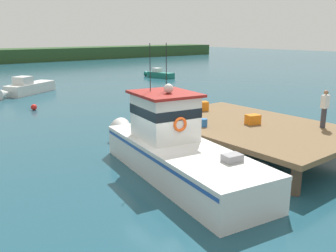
{
  "coord_description": "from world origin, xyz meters",
  "views": [
    {
      "loc": [
        -7.93,
        -10.1,
        5.13
      ],
      "look_at": [
        1.2,
        1.34,
        1.4
      ],
      "focal_mm": 38.74,
      "sensor_mm": 36.0,
      "label": 1
    }
  ],
  "objects_px": {
    "bait_bucket": "(204,123)",
    "moored_boat_far_left": "(159,74)",
    "main_fishing_boat": "(173,147)",
    "mooring_buoy_outer": "(134,93)",
    "crate_single_far": "(202,106)",
    "moored_boat_off_the_point": "(27,88)",
    "deckhand_by_the_boat": "(324,108)",
    "mooring_buoy_channel_marker": "(34,107)",
    "crate_stack_mid_dock": "(253,119)",
    "mooring_buoy_spare_mooring": "(30,83)"
  },
  "relations": [
    {
      "from": "moored_boat_far_left",
      "to": "mooring_buoy_outer",
      "type": "height_order",
      "value": "moored_boat_far_left"
    },
    {
      "from": "crate_single_far",
      "to": "moored_boat_off_the_point",
      "type": "bearing_deg",
      "value": 99.24
    },
    {
      "from": "crate_single_far",
      "to": "deckhand_by_the_boat",
      "type": "distance_m",
      "value": 6.09
    },
    {
      "from": "bait_bucket",
      "to": "moored_boat_far_left",
      "type": "height_order",
      "value": "bait_bucket"
    },
    {
      "from": "bait_bucket",
      "to": "mooring_buoy_spare_mooring",
      "type": "relative_size",
      "value": 0.7
    },
    {
      "from": "crate_single_far",
      "to": "deckhand_by_the_boat",
      "type": "bearing_deg",
      "value": -74.74
    },
    {
      "from": "moored_boat_off_the_point",
      "to": "mooring_buoy_spare_mooring",
      "type": "relative_size",
      "value": 12.22
    },
    {
      "from": "mooring_buoy_channel_marker",
      "to": "main_fishing_boat",
      "type": "bearing_deg",
      "value": -89.48
    },
    {
      "from": "crate_single_far",
      "to": "mooring_buoy_outer",
      "type": "xyz_separation_m",
      "value": [
        3.93,
        12.46,
        -1.24
      ]
    },
    {
      "from": "bait_bucket",
      "to": "moored_boat_far_left",
      "type": "relative_size",
      "value": 0.08
    },
    {
      "from": "moored_boat_far_left",
      "to": "mooring_buoy_channel_marker",
      "type": "height_order",
      "value": "moored_boat_far_left"
    },
    {
      "from": "bait_bucket",
      "to": "moored_boat_off_the_point",
      "type": "bearing_deg",
      "value": 92.1
    },
    {
      "from": "moored_boat_off_the_point",
      "to": "moored_boat_far_left",
      "type": "relative_size",
      "value": 1.31
    },
    {
      "from": "main_fishing_boat",
      "to": "deckhand_by_the_boat",
      "type": "height_order",
      "value": "main_fishing_boat"
    },
    {
      "from": "deckhand_by_the_boat",
      "to": "bait_bucket",
      "type": "bearing_deg",
      "value": 139.2
    },
    {
      "from": "main_fishing_boat",
      "to": "moored_boat_off_the_point",
      "type": "bearing_deg",
      "value": 85.43
    },
    {
      "from": "moored_boat_off_the_point",
      "to": "mooring_buoy_channel_marker",
      "type": "height_order",
      "value": "moored_boat_off_the_point"
    },
    {
      "from": "moored_boat_far_left",
      "to": "deckhand_by_the_boat",
      "type": "bearing_deg",
      "value": -113.43
    },
    {
      "from": "main_fishing_boat",
      "to": "crate_single_far",
      "type": "distance_m",
      "value": 6.01
    },
    {
      "from": "deckhand_by_the_boat",
      "to": "mooring_buoy_outer",
      "type": "bearing_deg",
      "value": 82.73
    },
    {
      "from": "deckhand_by_the_boat",
      "to": "moored_boat_off_the_point",
      "type": "xyz_separation_m",
      "value": [
        -4.66,
        24.71,
        -1.52
      ]
    },
    {
      "from": "crate_stack_mid_dock",
      "to": "mooring_buoy_spare_mooring",
      "type": "relative_size",
      "value": 1.24
    },
    {
      "from": "moored_boat_far_left",
      "to": "crate_single_far",
      "type": "bearing_deg",
      "value": -122.01
    },
    {
      "from": "bait_bucket",
      "to": "moored_boat_far_left",
      "type": "distance_m",
      "value": 28.72
    },
    {
      "from": "main_fishing_boat",
      "to": "mooring_buoy_outer",
      "type": "xyz_separation_m",
      "value": [
        8.79,
        15.97,
        -0.81
      ]
    },
    {
      "from": "main_fishing_boat",
      "to": "mooring_buoy_outer",
      "type": "relative_size",
      "value": 25.33
    },
    {
      "from": "mooring_buoy_outer",
      "to": "moored_boat_far_left",
      "type": "bearing_deg",
      "value": 43.57
    },
    {
      "from": "mooring_buoy_outer",
      "to": "crate_stack_mid_dock",
      "type": "bearing_deg",
      "value": -104.69
    },
    {
      "from": "main_fishing_boat",
      "to": "deckhand_by_the_boat",
      "type": "relative_size",
      "value": 6.11
    },
    {
      "from": "crate_stack_mid_dock",
      "to": "mooring_buoy_spare_mooring",
      "type": "xyz_separation_m",
      "value": [
        -0.83,
        27.54,
        -1.17
      ]
    },
    {
      "from": "crate_single_far",
      "to": "bait_bucket",
      "type": "relative_size",
      "value": 1.76
    },
    {
      "from": "deckhand_by_the_boat",
      "to": "mooring_buoy_channel_marker",
      "type": "bearing_deg",
      "value": 110.76
    },
    {
      "from": "moored_boat_off_the_point",
      "to": "mooring_buoy_spare_mooring",
      "type": "xyz_separation_m",
      "value": [
        1.97,
        5.12,
        -0.3
      ]
    },
    {
      "from": "moored_boat_off_the_point",
      "to": "deckhand_by_the_boat",
      "type": "bearing_deg",
      "value": -79.31
    },
    {
      "from": "mooring_buoy_spare_mooring",
      "to": "crate_single_far",
      "type": "bearing_deg",
      "value": -87.36
    },
    {
      "from": "moored_boat_off_the_point",
      "to": "mooring_buoy_outer",
      "type": "height_order",
      "value": "moored_boat_off_the_point"
    },
    {
      "from": "moored_boat_off_the_point",
      "to": "crate_stack_mid_dock",
      "type": "bearing_deg",
      "value": -82.89
    },
    {
      "from": "moored_boat_far_left",
      "to": "mooring_buoy_spare_mooring",
      "type": "height_order",
      "value": "moored_boat_far_left"
    },
    {
      "from": "main_fishing_boat",
      "to": "crate_stack_mid_dock",
      "type": "height_order",
      "value": "main_fishing_boat"
    },
    {
      "from": "main_fishing_boat",
      "to": "deckhand_by_the_boat",
      "type": "xyz_separation_m",
      "value": [
        6.45,
        -2.32,
        1.05
      ]
    },
    {
      "from": "deckhand_by_the_boat",
      "to": "mooring_buoy_channel_marker",
      "type": "relative_size",
      "value": 3.98
    },
    {
      "from": "crate_single_far",
      "to": "mooring_buoy_spare_mooring",
      "type": "distance_m",
      "value": 24.04
    },
    {
      "from": "crate_single_far",
      "to": "mooring_buoy_outer",
      "type": "relative_size",
      "value": 1.53
    },
    {
      "from": "main_fishing_boat",
      "to": "crate_stack_mid_dock",
      "type": "distance_m",
      "value": 4.6
    },
    {
      "from": "moored_boat_far_left",
      "to": "mooring_buoy_outer",
      "type": "relative_size",
      "value": 11.49
    },
    {
      "from": "mooring_buoy_spare_mooring",
      "to": "moored_boat_far_left",
      "type": "bearing_deg",
      "value": -9.63
    },
    {
      "from": "moored_boat_far_left",
      "to": "mooring_buoy_outer",
      "type": "distance_m",
      "value": 13.14
    },
    {
      "from": "crate_stack_mid_dock",
      "to": "bait_bucket",
      "type": "distance_m",
      "value": 2.28
    },
    {
      "from": "main_fishing_boat",
      "to": "mooring_buoy_outer",
      "type": "height_order",
      "value": "main_fishing_boat"
    },
    {
      "from": "mooring_buoy_outer",
      "to": "moored_boat_off_the_point",
      "type": "bearing_deg",
      "value": 137.51
    }
  ]
}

